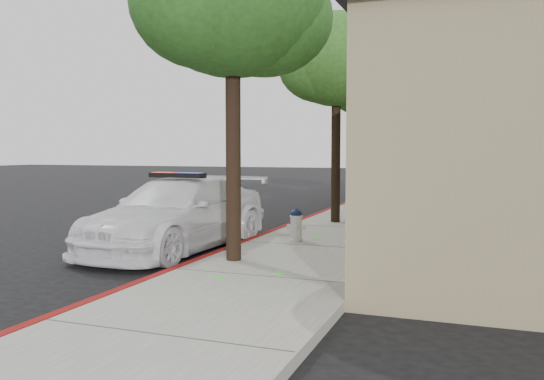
{
  "coord_description": "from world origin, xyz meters",
  "views": [
    {
      "loc": [
        4.82,
        -8.09,
        2.11
      ],
      "look_at": [
        0.91,
        2.45,
        1.32
      ],
      "focal_mm": 37.14,
      "sensor_mm": 36.0,
      "label": 1
    }
  ],
  "objects": [
    {
      "name": "ground",
      "position": [
        0.0,
        0.0,
        0.0
      ],
      "size": [
        120.0,
        120.0,
        0.0
      ],
      "primitive_type": "plane",
      "color": "black",
      "rests_on": "ground"
    },
    {
      "name": "sidewalk",
      "position": [
        1.6,
        3.0,
        0.07
      ],
      "size": [
        3.2,
        60.0,
        0.15
      ],
      "primitive_type": "cube",
      "color": "gray",
      "rests_on": "ground"
    },
    {
      "name": "red_curb",
      "position": [
        0.06,
        3.0,
        0.08
      ],
      "size": [
        0.14,
        60.0,
        0.16
      ],
      "primitive_type": "cube",
      "color": "maroon",
      "rests_on": "ground"
    },
    {
      "name": "police_car",
      "position": [
        -1.2,
        2.36,
        0.77
      ],
      "size": [
        2.51,
        5.41,
        1.65
      ],
      "rotation": [
        0.0,
        0.0,
        -0.07
      ],
      "color": "white",
      "rests_on": "ground"
    },
    {
      "name": "fire_hydrant",
      "position": [
        1.11,
        3.4,
        0.51
      ],
      "size": [
        0.41,
        0.35,
        0.71
      ],
      "rotation": [
        0.0,
        0.0,
        0.13
      ],
      "color": "silver",
      "rests_on": "sidewalk"
    },
    {
      "name": "street_tree_near",
      "position": [
        0.71,
        1.03,
        4.66
      ],
      "size": [
        3.31,
        3.36,
        6.05
      ],
      "rotation": [
        0.0,
        0.0,
        0.25
      ],
      "color": "black",
      "rests_on": "sidewalk"
    },
    {
      "name": "street_tree_mid",
      "position": [
        1.11,
        6.97,
        4.44
      ],
      "size": [
        3.12,
        2.98,
        5.69
      ],
      "rotation": [
        0.0,
        0.0,
        0.0
      ],
      "color": "black",
      "rests_on": "sidewalk"
    },
    {
      "name": "street_tree_far",
      "position": [
        0.74,
        14.03,
        4.62
      ],
      "size": [
        3.28,
        3.17,
        5.95
      ],
      "rotation": [
        0.0,
        0.0,
        0.1
      ],
      "color": "black",
      "rests_on": "sidewalk"
    }
  ]
}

